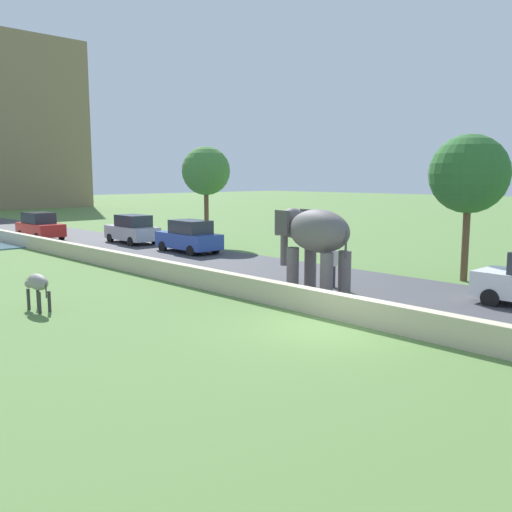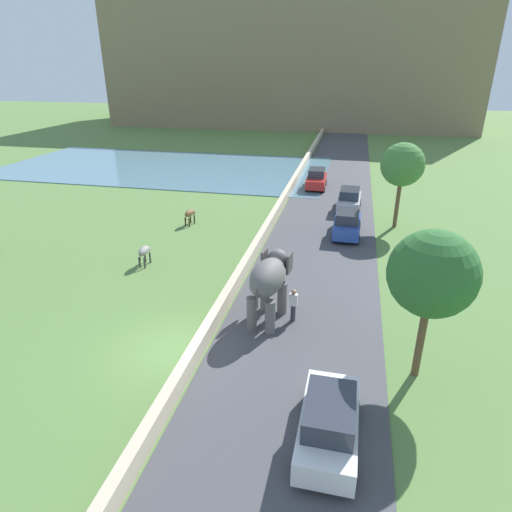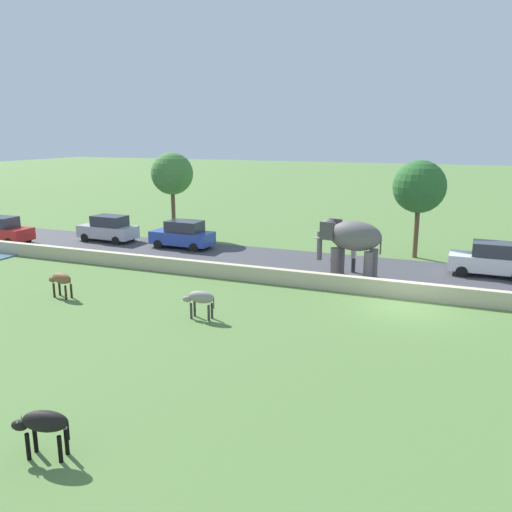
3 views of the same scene
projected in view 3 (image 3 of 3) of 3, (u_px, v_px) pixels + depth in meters
name	position (u px, v px, depth m)	size (l,w,h in m)	color
ground_plane	(404.00, 306.00, 22.67)	(220.00, 220.00, 0.00)	#567A3D
road_surface	(99.00, 246.00, 34.49)	(7.00, 120.00, 0.06)	#424247
barrier_wall	(84.00, 256.00, 30.25)	(0.40, 110.00, 0.75)	beige
elephant	(351.00, 239.00, 26.48)	(1.75, 3.55, 2.99)	#605B5B
person_beside_elephant	(354.00, 257.00, 27.75)	(0.36, 0.22, 1.63)	#33333D
car_white	(491.00, 260.00, 27.12)	(1.83, 4.02, 1.80)	white
car_blue	(183.00, 235.00, 33.73)	(1.85, 4.03, 1.80)	#2D4CA8
car_red	(2.00, 230.00, 35.27)	(1.84, 4.02, 1.80)	red
car_silver	(108.00, 229.00, 35.84)	(1.90, 4.06, 1.80)	#B7B7BC
cow_brown	(61.00, 279.00, 23.68)	(0.59, 1.42, 1.15)	brown
cow_black	(43.00, 424.00, 11.96)	(0.70, 1.42, 1.15)	black
cow_grey	(200.00, 298.00, 20.98)	(0.48, 1.39, 1.15)	gray
tree_near	(172.00, 174.00, 36.88)	(2.94, 2.94, 5.93)	brown
tree_mid	(419.00, 187.00, 30.54)	(3.06, 3.06, 5.74)	brown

